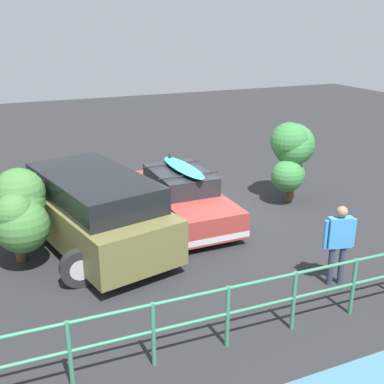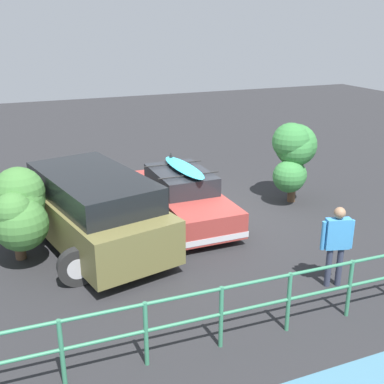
{
  "view_description": "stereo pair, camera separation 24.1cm",
  "coord_description": "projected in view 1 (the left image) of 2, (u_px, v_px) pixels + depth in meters",
  "views": [
    {
      "loc": [
        5.24,
        10.83,
        4.95
      ],
      "look_at": [
        0.77,
        0.55,
        0.95
      ],
      "focal_mm": 45.0,
      "sensor_mm": 36.0,
      "label": 1
    },
    {
      "loc": [
        5.02,
        10.93,
        4.95
      ],
      "look_at": [
        0.77,
        0.55,
        0.95
      ],
      "focal_mm": 45.0,
      "sensor_mm": 36.0,
      "label": 2
    }
  ],
  "objects": [
    {
      "name": "bush_near_right",
      "position": [
        18.0,
        209.0,
        10.09
      ],
      "size": [
        1.37,
        1.79,
        2.06
      ],
      "color": "brown",
      "rests_on": "ground"
    },
    {
      "name": "person_bystander",
      "position": [
        339.0,
        238.0,
        9.26
      ],
      "size": [
        0.63,
        0.3,
        1.66
      ],
      "color": "#33384C",
      "rests_on": "ground"
    },
    {
      "name": "ground_plane",
      "position": [
        210.0,
        215.0,
        12.99
      ],
      "size": [
        44.0,
        44.0,
        0.02
      ],
      "primitive_type": "cube",
      "color": "#28282B",
      "rests_on": "ground"
    },
    {
      "name": "sedan_car",
      "position": [
        182.0,
        196.0,
        12.56
      ],
      "size": [
        2.28,
        4.22,
        1.57
      ],
      "color": "#9E3833",
      "rests_on": "ground"
    },
    {
      "name": "suv_car",
      "position": [
        95.0,
        210.0,
        10.81
      ],
      "size": [
        3.31,
        4.86,
        1.77
      ],
      "color": "brown",
      "rests_on": "ground"
    },
    {
      "name": "railing_fence",
      "position": [
        262.0,
        300.0,
        7.74
      ],
      "size": [
        8.63,
        0.31,
        1.09
      ],
      "color": "#387F5B",
      "rests_on": "ground"
    },
    {
      "name": "bush_near_left",
      "position": [
        291.0,
        153.0,
        13.66
      ],
      "size": [
        1.57,
        1.58,
        2.29
      ],
      "color": "brown",
      "rests_on": "ground"
    }
  ]
}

